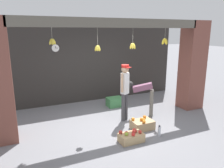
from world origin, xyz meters
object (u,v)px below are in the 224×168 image
(worker_stooping, at_px, (144,93))
(wall_clock, at_px, (55,48))
(produce_box_green, at_px, (115,102))
(shopkeeper, at_px, (125,88))
(water_bottle, at_px, (159,131))
(fruit_crate_oranges, at_px, (142,124))
(fruit_crate_apples, at_px, (131,137))

(worker_stooping, bearing_deg, wall_clock, 80.04)
(produce_box_green, bearing_deg, shopkeeper, -102.00)
(worker_stooping, relative_size, water_bottle, 3.77)
(fruit_crate_oranges, xyz_separation_m, wall_clock, (-1.68, 2.95, 1.90))
(fruit_crate_oranges, distance_m, fruit_crate_apples, 0.80)
(worker_stooping, distance_m, fruit_crate_oranges, 1.16)
(fruit_crate_apples, distance_m, produce_box_green, 2.58)
(shopkeeper, distance_m, produce_box_green, 1.51)
(fruit_crate_apples, relative_size, wall_clock, 2.17)
(fruit_crate_oranges, xyz_separation_m, fruit_crate_apples, (-0.62, -0.50, -0.01))
(fruit_crate_apples, distance_m, wall_clock, 4.08)
(water_bottle, bearing_deg, wall_clock, 117.79)
(fruit_crate_apples, relative_size, water_bottle, 2.01)
(fruit_crate_oranges, bearing_deg, fruit_crate_apples, -141.48)
(fruit_crate_apples, distance_m, water_bottle, 0.79)
(wall_clock, bearing_deg, fruit_crate_apples, -73.02)
(worker_stooping, relative_size, fruit_crate_apples, 1.88)
(worker_stooping, xyz_separation_m, fruit_crate_oranges, (-0.56, -0.82, -0.60))
(wall_clock, bearing_deg, worker_stooping, -43.57)
(fruit_crate_oranges, bearing_deg, shopkeeper, 101.99)
(produce_box_green, height_order, water_bottle, produce_box_green)
(fruit_crate_oranges, relative_size, fruit_crate_apples, 1.00)
(shopkeeper, distance_m, wall_clock, 2.87)
(fruit_crate_oranges, xyz_separation_m, produce_box_green, (0.10, 1.97, 0.03))
(water_bottle, relative_size, wall_clock, 1.08)
(worker_stooping, distance_m, produce_box_green, 1.36)
(fruit_crate_apples, bearing_deg, water_bottle, -3.13)
(worker_stooping, relative_size, fruit_crate_oranges, 1.88)
(water_bottle, bearing_deg, fruit_crate_apples, 176.87)
(produce_box_green, distance_m, wall_clock, 2.76)
(fruit_crate_apples, bearing_deg, fruit_crate_oranges, 38.52)
(shopkeeper, height_order, fruit_crate_oranges, shopkeeper)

